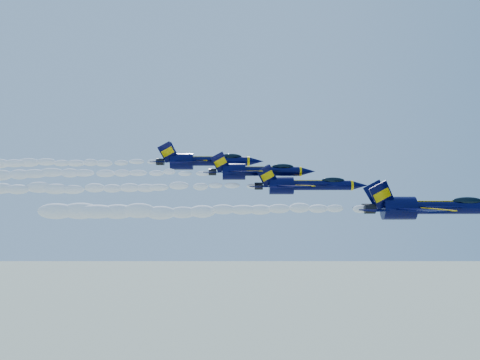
{
  "coord_description": "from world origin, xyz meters",
  "views": [
    {
      "loc": [
        -6.35,
        -90.4,
        155.96
      ],
      "look_at": [
        -4.76,
        0.71,
        154.07
      ],
      "focal_mm": 45.0,
      "sensor_mm": 36.0,
      "label": 1
    }
  ],
  "objects_px": {
    "jet_lead": "(428,207)",
    "jet_fourth": "(203,161)",
    "jet_third": "(255,171)",
    "jet_second": "(304,185)"
  },
  "relations": [
    {
      "from": "jet_lead",
      "to": "jet_second",
      "type": "bearing_deg",
      "value": 145.28
    },
    {
      "from": "jet_lead",
      "to": "jet_third",
      "type": "height_order",
      "value": "jet_third"
    },
    {
      "from": "jet_lead",
      "to": "jet_second",
      "type": "distance_m",
      "value": 18.8
    },
    {
      "from": "jet_second",
      "to": "jet_fourth",
      "type": "relative_size",
      "value": 0.93
    },
    {
      "from": "jet_third",
      "to": "jet_fourth",
      "type": "height_order",
      "value": "jet_fourth"
    },
    {
      "from": "jet_lead",
      "to": "jet_fourth",
      "type": "height_order",
      "value": "jet_fourth"
    },
    {
      "from": "jet_third",
      "to": "jet_fourth",
      "type": "xyz_separation_m",
      "value": [
        -8.48,
        9.23,
        1.67
      ]
    },
    {
      "from": "jet_fourth",
      "to": "jet_lead",
      "type": "bearing_deg",
      "value": -36.8
    },
    {
      "from": "jet_third",
      "to": "jet_fourth",
      "type": "bearing_deg",
      "value": 132.6
    },
    {
      "from": "jet_second",
      "to": "jet_fourth",
      "type": "distance_m",
      "value": 20.4
    }
  ]
}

